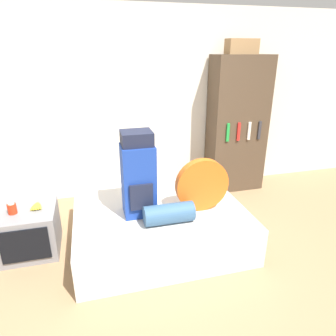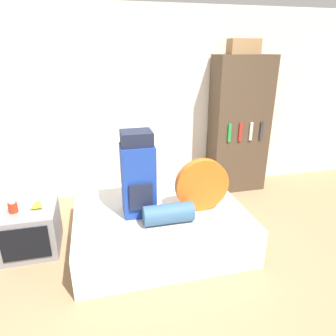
# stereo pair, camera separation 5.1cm
# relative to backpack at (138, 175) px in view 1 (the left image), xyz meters

# --- Properties ---
(ground_plane) EXTENTS (16.00, 16.00, 0.00)m
(ground_plane) POSITION_rel_backpack_xyz_m (0.17, -0.60, -0.85)
(ground_plane) COLOR #997551
(wall_back) EXTENTS (8.00, 0.05, 2.60)m
(wall_back) POSITION_rel_backpack_xyz_m (0.17, 1.45, 0.45)
(wall_back) COLOR silver
(wall_back) RESTS_ON ground_plane
(bed) EXTENTS (1.81, 1.47, 0.42)m
(bed) POSITION_rel_backpack_xyz_m (0.22, 0.07, -0.64)
(bed) COLOR silver
(bed) RESTS_ON ground_plane
(backpack) EXTENTS (0.33, 0.32, 0.88)m
(backpack) POSITION_rel_backpack_xyz_m (0.00, 0.00, 0.00)
(backpack) COLOR navy
(backpack) RESTS_ON bed
(tent_bag) EXTENTS (0.57, 0.09, 0.57)m
(tent_bag) POSITION_rel_backpack_xyz_m (0.66, -0.09, -0.14)
(tent_bag) COLOR #E05B19
(tent_bag) RESTS_ON bed
(sleeping_roll) EXTENTS (0.50, 0.20, 0.20)m
(sleeping_roll) POSITION_rel_backpack_xyz_m (0.25, -0.27, -0.33)
(sleeping_roll) COLOR #33567A
(sleeping_roll) RESTS_ON bed
(television) EXTENTS (0.57, 0.57, 0.49)m
(television) POSITION_rel_backpack_xyz_m (-1.15, 0.22, -0.61)
(television) COLOR gray
(television) RESTS_ON ground_plane
(canister) EXTENTS (0.09, 0.09, 0.12)m
(canister) POSITION_rel_backpack_xyz_m (-1.26, 0.19, -0.30)
(canister) COLOR red
(canister) RESTS_ON television
(banana_bunch) EXTENTS (0.13, 0.17, 0.04)m
(banana_bunch) POSITION_rel_backpack_xyz_m (-1.04, 0.26, -0.34)
(banana_bunch) COLOR yellow
(banana_bunch) RESTS_ON television
(bookshelf) EXTENTS (0.83, 0.44, 1.98)m
(bookshelf) POSITION_rel_backpack_xyz_m (1.68, 1.19, 0.14)
(bookshelf) COLOR #473828
(bookshelf) RESTS_ON ground_plane
(cardboard_box) EXTENTS (0.43, 0.20, 0.20)m
(cardboard_box) POSITION_rel_backpack_xyz_m (1.66, 1.20, 1.23)
(cardboard_box) COLOR #99754C
(cardboard_box) RESTS_ON bookshelf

